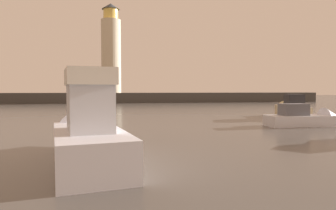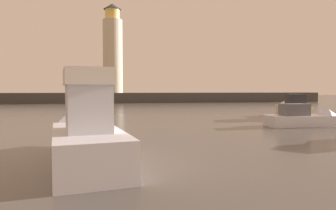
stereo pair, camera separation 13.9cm
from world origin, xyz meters
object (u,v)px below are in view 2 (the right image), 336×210
at_px(lighthouse, 113,51).
at_px(motorboat_3, 291,110).
at_px(motorboat_0, 85,133).
at_px(motorboat_2, 312,119).

xyz_separation_m(lighthouse, motorboat_3, (17.80, -36.78, -10.02)).
bearing_deg(motorboat_3, motorboat_0, -139.61).
xyz_separation_m(lighthouse, motorboat_0, (-0.38, -52.25, -9.76)).
height_order(lighthouse, motorboat_3, lighthouse).
bearing_deg(motorboat_0, lighthouse, 89.58).
bearing_deg(motorboat_3, motorboat_2, -109.58).
height_order(lighthouse, motorboat_2, lighthouse).
distance_m(motorboat_0, motorboat_2, 17.87).
relative_size(motorboat_2, motorboat_3, 0.83).
bearing_deg(motorboat_2, lighthouse, 109.31).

